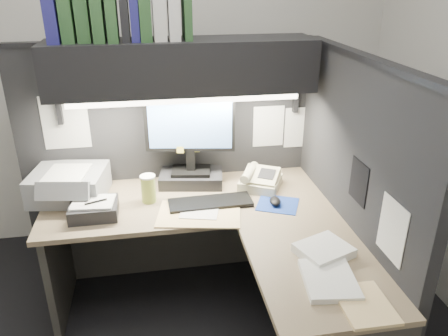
{
  "coord_description": "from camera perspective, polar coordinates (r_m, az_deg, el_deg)",
  "views": [
    {
      "loc": [
        -0.07,
        -1.81,
        1.99
      ],
      "look_at": [
        0.33,
        0.51,
        0.94
      ],
      "focal_mm": 35.0,
      "sensor_mm": 36.0,
      "label": 1
    }
  ],
  "objects": [
    {
      "name": "open_folder",
      "position": [
        2.51,
        -3.27,
        -6.02
      ],
      "size": [
        0.52,
        0.39,
        0.01
      ],
      "primitive_type": "cube",
      "rotation": [
        0.0,
        0.0,
        -0.19
      ],
      "color": "#E3C180",
      "rests_on": "desk"
    },
    {
      "name": "binder_row",
      "position": [
        2.57,
        -13.39,
        19.09
      ],
      "size": [
        0.76,
        0.25,
        0.31
      ],
      "color": "navy",
      "rests_on": "overhead_shelf"
    },
    {
      "name": "pinned_papers",
      "position": [
        2.59,
        1.83,
        2.89
      ],
      "size": [
        1.76,
        1.31,
        0.51
      ],
      "color": "white",
      "rests_on": "partition_back"
    },
    {
      "name": "coffee_cup",
      "position": [
        2.65,
        -9.84,
        -2.78
      ],
      "size": [
        0.09,
        0.09,
        0.16
      ],
      "primitive_type": "cylinder",
      "rotation": [
        0.0,
        0.0,
        -0.01
      ],
      "color": "#AEBE4C",
      "rests_on": "desk"
    },
    {
      "name": "paper_stack_b",
      "position": [
        2.06,
        13.57,
        -14.01
      ],
      "size": [
        0.26,
        0.31,
        0.03
      ],
      "primitive_type": "cube",
      "rotation": [
        0.0,
        0.0,
        -0.13
      ],
      "color": "white",
      "rests_on": "desk"
    },
    {
      "name": "partition_right",
      "position": [
        2.54,
        15.97,
        -4.85
      ],
      "size": [
        0.06,
        1.5,
        1.6
      ],
      "primitive_type": "cube",
      "color": "black",
      "rests_on": "floor"
    },
    {
      "name": "paper_stack_a",
      "position": [
        2.22,
        12.89,
        -10.45
      ],
      "size": [
        0.3,
        0.28,
        0.05
      ],
      "primitive_type": "cube",
      "rotation": [
        0.0,
        0.0,
        0.36
      ],
      "color": "white",
      "rests_on": "desk"
    },
    {
      "name": "notebook_stack",
      "position": [
        2.59,
        -16.61,
        -5.19
      ],
      "size": [
        0.27,
        0.22,
        0.08
      ],
      "primitive_type": "cube",
      "rotation": [
        0.0,
        0.0,
        0.01
      ],
      "color": "black",
      "rests_on": "desk"
    },
    {
      "name": "printer",
      "position": [
        2.83,
        -19.55,
        -1.99
      ],
      "size": [
        0.48,
        0.43,
        0.17
      ],
      "primitive_type": "cube",
      "rotation": [
        0.0,
        0.0,
        -0.16
      ],
      "color": "gray",
      "rests_on": "desk"
    },
    {
      "name": "keyboard",
      "position": [
        2.61,
        -1.79,
        -4.54
      ],
      "size": [
        0.5,
        0.18,
        0.02
      ],
      "primitive_type": "cube",
      "rotation": [
        0.0,
        0.0,
        0.03
      ],
      "color": "black",
      "rests_on": "desk"
    },
    {
      "name": "partition_back",
      "position": [
        2.99,
        -7.04,
        0.37
      ],
      "size": [
        1.9,
        0.06,
        1.6
      ],
      "primitive_type": "cube",
      "color": "black",
      "rests_on": "floor"
    },
    {
      "name": "mouse",
      "position": [
        2.62,
        6.69,
        -4.32
      ],
      "size": [
        0.08,
        0.11,
        0.04
      ],
      "primitive_type": "ellipsoid",
      "rotation": [
        0.0,
        0.0,
        -0.14
      ],
      "color": "black",
      "rests_on": "mousepad"
    },
    {
      "name": "telephone",
      "position": [
        2.81,
        4.79,
        -1.57
      ],
      "size": [
        0.33,
        0.33,
        0.1
      ],
      "primitive_type": "cube",
      "rotation": [
        0.0,
        0.0,
        -0.5
      ],
      "color": "beige",
      "rests_on": "desk"
    },
    {
      "name": "mousepad",
      "position": [
        2.63,
        7.03,
        -4.72
      ],
      "size": [
        0.3,
        0.29,
        0.0
      ],
      "primitive_type": "cube",
      "rotation": [
        0.0,
        0.0,
        -0.43
      ],
      "color": "navy",
      "rests_on": "desk"
    },
    {
      "name": "monitor",
      "position": [
        2.78,
        -4.4,
        2.41
      ],
      "size": [
        0.56,
        0.31,
        0.6
      ],
      "rotation": [
        0.0,
        0.0,
        -0.17
      ],
      "color": "black",
      "rests_on": "desk"
    },
    {
      "name": "desk",
      "position": [
        2.43,
        4.47,
        -15.59
      ],
      "size": [
        1.7,
        1.53,
        0.73
      ],
      "color": "#7D694F",
      "rests_on": "floor"
    },
    {
      "name": "manila_stack",
      "position": [
        1.98,
        17.9,
        -16.61
      ],
      "size": [
        0.21,
        0.27,
        0.02
      ],
      "primitive_type": "cube",
      "rotation": [
        0.0,
        0.0,
        -0.01
      ],
      "color": "#E3C180",
      "rests_on": "desk"
    },
    {
      "name": "task_light_tube",
      "position": [
        2.51,
        -5.04,
        8.74
      ],
      "size": [
        1.32,
        0.04,
        0.04
      ],
      "primitive_type": "cylinder",
      "rotation": [
        0.0,
        1.57,
        0.0
      ],
      "color": "white",
      "rests_on": "overhead_shelf"
    },
    {
      "name": "overhead_shelf",
      "position": [
        2.61,
        -5.46,
        13.13
      ],
      "size": [
        1.55,
        0.34,
        0.3
      ],
      "primitive_type": "cube",
      "color": "black",
      "rests_on": "partition_back"
    },
    {
      "name": "wall_back",
      "position": [
        3.37,
        -8.63,
        12.83
      ],
      "size": [
        3.5,
        0.04,
        2.7
      ],
      "primitive_type": "cube",
      "color": "silver",
      "rests_on": "floor"
    }
  ]
}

